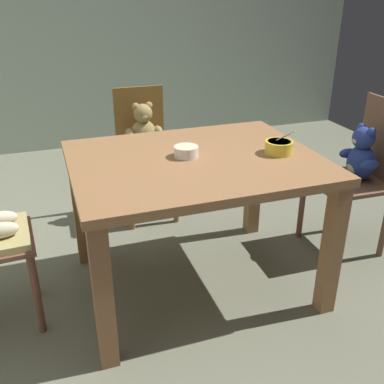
% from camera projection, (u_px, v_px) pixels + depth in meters
% --- Properties ---
extents(ground_plane, '(5.20, 5.20, 0.04)m').
position_uv_depth(ground_plane, '(195.00, 285.00, 2.47)').
color(ground_plane, '#6D6E5A').
extents(dining_table, '(1.19, 0.95, 0.73)m').
position_uv_depth(dining_table, '(195.00, 180.00, 2.20)').
color(dining_table, '#90623C').
rests_on(dining_table, ground_plane).
extents(teddy_chair_near_right, '(0.43, 0.42, 0.91)m').
position_uv_depth(teddy_chair_near_right, '(359.00, 166.00, 2.60)').
color(teddy_chair_near_right, brown).
rests_on(teddy_chair_near_right, ground_plane).
extents(teddy_chair_far_center, '(0.37, 0.37, 0.88)m').
position_uv_depth(teddy_chair_far_center, '(145.00, 143.00, 2.99)').
color(teddy_chair_far_center, brown).
rests_on(teddy_chair_far_center, ground_plane).
extents(porridge_bowl_yellow_near_right, '(0.14, 0.14, 0.13)m').
position_uv_depth(porridge_bowl_yellow_near_right, '(279.00, 147.00, 2.20)').
color(porridge_bowl_yellow_near_right, yellow).
rests_on(porridge_bowl_yellow_near_right, dining_table).
extents(porridge_bowl_white_center, '(0.12, 0.12, 0.05)m').
position_uv_depth(porridge_bowl_white_center, '(186.00, 151.00, 2.16)').
color(porridge_bowl_white_center, silver).
rests_on(porridge_bowl_white_center, dining_table).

